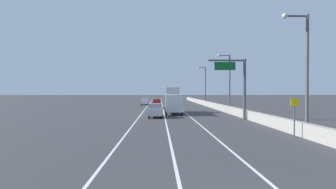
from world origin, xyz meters
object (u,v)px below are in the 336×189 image
Objects in this scene: lamp_post_right_near at (304,65)px; box_truck at (173,101)px; lamp_post_right_third at (204,83)px; car_silver_2 at (155,110)px; lamp_post_right_second at (228,79)px; overhead_sign_gantry at (239,81)px; car_red_0 at (157,104)px; car_white_1 at (145,101)px; speed_advisory_sign at (294,115)px.

box_truck is at bearing 112.47° from lamp_post_right_near.
lamp_post_right_near reaches higher than box_truck.
car_silver_2 is (-11.88, -31.61, -4.61)m from lamp_post_right_third.
lamp_post_right_second is (0.04, 23.63, 0.00)m from lamp_post_right_near.
car_red_0 is at bearing 114.49° from overhead_sign_gantry.
box_truck is (5.85, -26.49, 0.90)m from car_white_1.
car_white_1 is at bearing 110.44° from overhead_sign_gantry.
speed_advisory_sign is at bearing -147.76° from lamp_post_right_near.
speed_advisory_sign is 51.09m from car_white_1.
lamp_post_right_second is at bearing 33.94° from car_silver_2.
box_truck reaches higher than car_white_1.
speed_advisory_sign is 0.31× the size of lamp_post_right_third.
lamp_post_right_second is at bearing -90.05° from lamp_post_right_third.
lamp_post_right_second is at bearing 87.42° from speed_advisory_sign.
lamp_post_right_second reaches higher than speed_advisory_sign.
box_truck is (-7.60, 9.61, -2.86)m from overhead_sign_gantry.
car_red_0 is (-10.26, 22.52, -3.80)m from overhead_sign_gantry.
car_white_1 is at bearing 95.45° from car_silver_2.
lamp_post_right_near reaches higher than car_silver_2.
lamp_post_right_third is at bearing 89.95° from lamp_post_right_second.
lamp_post_right_second is 2.31× the size of car_red_0.
car_white_1 is (-14.99, 24.87, -4.57)m from lamp_post_right_second.
car_silver_2 is at bearing -146.06° from lamp_post_right_second.
overhead_sign_gantry is at bearing 91.94° from speed_advisory_sign.
speed_advisory_sign is at bearing -56.57° from car_silver_2.
speed_advisory_sign is 37.17m from car_red_0.
car_white_1 is at bearing 175.29° from lamp_post_right_third.
car_white_1 is at bearing 102.46° from box_truck.
car_red_0 is 13.21m from box_truck.
car_silver_2 is at bearing -110.60° from lamp_post_right_third.
box_truck is at bearing 66.83° from car_silver_2.
lamp_post_right_third is at bearing -4.71° from car_white_1.
overhead_sign_gantry is 2.50× the size of speed_advisory_sign.
car_silver_2 is at bearing -84.55° from car_white_1.
lamp_post_right_near is 47.26m from lamp_post_right_third.
lamp_post_right_second reaches higher than car_red_0.
speed_advisory_sign is 0.66× the size of car_silver_2.
lamp_post_right_second reaches higher than car_white_1.
overhead_sign_gantry reaches higher than speed_advisory_sign.
lamp_post_right_third is 1.05× the size of box_truck.
car_silver_2 is (-0.06, -19.27, -0.00)m from car_red_0.
overhead_sign_gantry is 0.78× the size of lamp_post_right_second.
car_red_0 is 13.95m from car_white_1.
car_red_0 is 1.02× the size of car_white_1.
speed_advisory_sign reaches higher than car_white_1.
lamp_post_right_near is 1.05× the size of box_truck.
lamp_post_right_near reaches higher than overhead_sign_gantry.
overhead_sign_gantry is 11.47m from car_silver_2.
speed_advisory_sign is 24.61m from lamp_post_right_second.
speed_advisory_sign is 0.31× the size of lamp_post_right_near.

